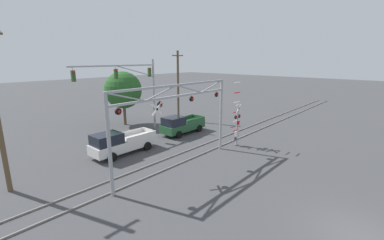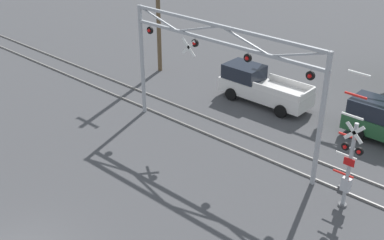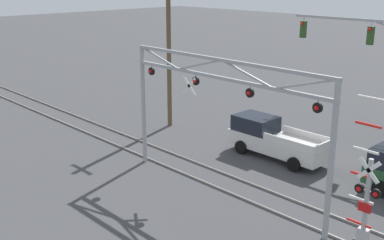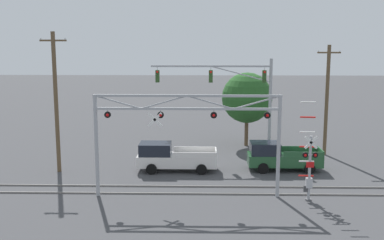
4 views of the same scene
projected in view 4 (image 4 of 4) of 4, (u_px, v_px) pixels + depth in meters
rail_track_near at (187, 194)px, 28.72m from camera, size 80.00×0.08×0.10m
rail_track_far at (188, 186)px, 30.13m from camera, size 80.00×0.08×0.10m
crossing_gantry at (187, 125)px, 27.71m from camera, size 10.82×0.27×6.05m
crossing_signal_mast at (309, 167)px, 27.35m from camera, size 1.10×0.35×5.77m
traffic_signal_span at (241, 90)px, 37.02m from camera, size 9.32×0.39×7.66m
pickup_truck_lead at (172, 157)px, 33.64m from camera, size 5.52×2.09×1.99m
pickup_truck_following at (280, 157)px, 33.83m from camera, size 5.13×2.09×1.99m
utility_pole_left at (56, 101)px, 32.78m from camera, size 1.80×0.28×9.65m
utility_pole_right at (327, 99)px, 37.67m from camera, size 1.80×0.28×8.68m
background_tree_beyond_span at (247, 98)px, 40.91m from camera, size 4.31×4.31×6.32m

